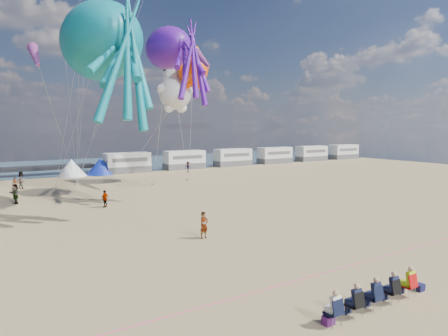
# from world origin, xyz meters

# --- Properties ---
(ground) EXTENTS (120.00, 120.00, 0.00)m
(ground) POSITION_xyz_m (0.00, 0.00, 0.00)
(ground) COLOR tan
(ground) RESTS_ON ground
(water) EXTENTS (120.00, 120.00, 0.00)m
(water) POSITION_xyz_m (0.00, 55.00, 0.02)
(water) COLOR #385A6B
(water) RESTS_ON ground
(motorhome_0) EXTENTS (6.60, 2.50, 3.00)m
(motorhome_0) POSITION_xyz_m (6.00, 40.00, 1.50)
(motorhome_0) COLOR silver
(motorhome_0) RESTS_ON ground
(motorhome_1) EXTENTS (6.60, 2.50, 3.00)m
(motorhome_1) POSITION_xyz_m (15.50, 40.00, 1.50)
(motorhome_1) COLOR silver
(motorhome_1) RESTS_ON ground
(motorhome_2) EXTENTS (6.60, 2.50, 3.00)m
(motorhome_2) POSITION_xyz_m (25.00, 40.00, 1.50)
(motorhome_2) COLOR silver
(motorhome_2) RESTS_ON ground
(motorhome_3) EXTENTS (6.60, 2.50, 3.00)m
(motorhome_3) POSITION_xyz_m (34.50, 40.00, 1.50)
(motorhome_3) COLOR silver
(motorhome_3) RESTS_ON ground
(motorhome_4) EXTENTS (6.60, 2.50, 3.00)m
(motorhome_4) POSITION_xyz_m (44.00, 40.00, 1.50)
(motorhome_4) COLOR silver
(motorhome_4) RESTS_ON ground
(motorhome_5) EXTENTS (6.60, 2.50, 3.00)m
(motorhome_5) POSITION_xyz_m (53.50, 40.00, 1.50)
(motorhome_5) COLOR silver
(motorhome_5) RESTS_ON ground
(tent_white) EXTENTS (4.00, 4.00, 2.40)m
(tent_white) POSITION_xyz_m (-2.00, 40.00, 1.20)
(tent_white) COLOR white
(tent_white) RESTS_ON ground
(tent_blue) EXTENTS (4.00, 4.00, 2.40)m
(tent_blue) POSITION_xyz_m (2.00, 40.00, 1.20)
(tent_blue) COLOR #1933CC
(tent_blue) RESTS_ON ground
(spectator_row) EXTENTS (6.10, 0.90, 1.30)m
(spectator_row) POSITION_xyz_m (-1.19, -8.64, 0.65)
(spectator_row) COLOR black
(spectator_row) RESTS_ON ground
(cooler_purple) EXTENTS (0.40, 0.30, 0.32)m
(cooler_purple) POSITION_xyz_m (-3.51, -8.56, 0.16)
(cooler_purple) COLOR #571C69
(cooler_purple) RESTS_ON ground
(cooler_navy) EXTENTS (0.38, 0.28, 0.30)m
(cooler_navy) POSITION_xyz_m (1.95, -8.62, 0.15)
(cooler_navy) COLOR #151441
(cooler_navy) RESTS_ON ground
(rope_line) EXTENTS (34.00, 0.03, 0.03)m
(rope_line) POSITION_xyz_m (0.00, -5.00, 0.02)
(rope_line) COLOR #F2338C
(rope_line) RESTS_ON ground
(standing_person) EXTENTS (0.69, 0.53, 1.68)m
(standing_person) POSITION_xyz_m (-1.81, 3.23, 0.84)
(standing_person) COLOR tan
(standing_person) RESTS_ON ground
(beachgoer_1) EXTENTS (0.97, 0.99, 1.71)m
(beachgoer_1) POSITION_xyz_m (-9.20, 31.13, 0.86)
(beachgoer_1) COLOR #7F6659
(beachgoer_1) RESTS_ON ground
(beachgoer_2) EXTENTS (0.83, 0.67, 1.61)m
(beachgoer_2) POSITION_xyz_m (13.78, 35.44, 0.80)
(beachgoer_2) COLOR #7F6659
(beachgoer_2) RESTS_ON ground
(beachgoer_3) EXTENTS (1.11, 1.01, 1.50)m
(beachgoer_3) POSITION_xyz_m (-4.26, 16.09, 0.75)
(beachgoer_3) COLOR #7F6659
(beachgoer_3) RESTS_ON ground
(beachgoer_4) EXTENTS (0.68, 1.12, 1.78)m
(beachgoer_4) POSITION_xyz_m (-10.60, 21.97, 0.89)
(beachgoer_4) COLOR #7F6659
(beachgoer_4) RESTS_ON ground
(beachgoer_5) EXTENTS (1.51, 0.83, 1.55)m
(beachgoer_5) POSITION_xyz_m (-9.97, 29.32, 0.78)
(beachgoer_5) COLOR #7F6659
(beachgoer_5) RESTS_ON ground
(sandbag_a) EXTENTS (0.50, 0.35, 0.22)m
(sandbag_a) POSITION_xyz_m (-6.66, 25.83, 0.11)
(sandbag_a) COLOR gray
(sandbag_a) RESTS_ON ground
(sandbag_b) EXTENTS (0.50, 0.35, 0.22)m
(sandbag_b) POSITION_xyz_m (4.43, 26.20, 0.11)
(sandbag_b) COLOR gray
(sandbag_b) RESTS_ON ground
(sandbag_c) EXTENTS (0.50, 0.35, 0.22)m
(sandbag_c) POSITION_xyz_m (9.68, 27.32, 0.11)
(sandbag_c) COLOR gray
(sandbag_c) RESTS_ON ground
(sandbag_d) EXTENTS (0.50, 0.35, 0.22)m
(sandbag_d) POSITION_xyz_m (2.09, 30.69, 0.11)
(sandbag_d) COLOR gray
(sandbag_d) RESTS_ON ground
(sandbag_e) EXTENTS (0.50, 0.35, 0.22)m
(sandbag_e) POSITION_xyz_m (-3.39, 30.62, 0.11)
(sandbag_e) COLOR gray
(sandbag_e) RESTS_ON ground
(kite_octopus_teal) EXTENTS (9.33, 12.62, 13.26)m
(kite_octopus_teal) POSITION_xyz_m (-3.80, 17.33, 14.15)
(kite_octopus_teal) COLOR #0C7987
(kite_octopus_purple) EXTENTS (5.64, 9.80, 10.53)m
(kite_octopus_purple) POSITION_xyz_m (3.63, 19.91, 14.79)
(kite_octopus_purple) COLOR #501094
(kite_panda) EXTENTS (6.02, 5.83, 6.96)m
(kite_panda) POSITION_xyz_m (8.06, 27.64, 11.01)
(kite_panda) COLOR white
(kite_teddy_orange) EXTENTS (4.72, 4.49, 6.15)m
(kite_teddy_orange) POSITION_xyz_m (9.39, 25.41, 13.55)
(kite_teddy_orange) COLOR #F44504
(windsock_left) EXTENTS (2.30, 6.83, 6.74)m
(windsock_left) POSITION_xyz_m (-4.10, 23.49, 15.51)
(windsock_left) COLOR red
(windsock_mid) EXTENTS (2.21, 5.48, 5.40)m
(windsock_mid) POSITION_xyz_m (8.41, 21.41, 14.33)
(windsock_mid) COLOR red
(windsock_right) EXTENTS (1.10, 4.30, 4.26)m
(windsock_right) POSITION_xyz_m (-8.78, 19.26, 12.80)
(windsock_right) COLOR red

